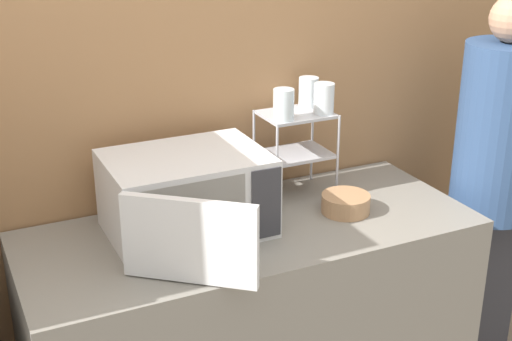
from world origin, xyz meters
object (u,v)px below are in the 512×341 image
object	(u,v)px
glass_back_right	(309,92)
glass_front_right	(324,98)
person	(493,178)
microwave	(187,196)
bowl	(346,204)
glass_front_left	(284,105)
dish_rack	(296,136)

from	to	relation	value
glass_back_right	glass_front_right	world-z (taller)	same
person	glass_front_right	bearing A→B (deg)	161.96
microwave	bowl	size ratio (longest dim) A/B	3.75
glass_front_right	microwave	bearing A→B (deg)	-170.60
person	microwave	bearing A→B (deg)	174.49
bowl	person	world-z (taller)	person
glass_front_left	glass_front_right	distance (m)	0.18
glass_back_right	microwave	bearing A→B (deg)	-161.18
dish_rack	person	distance (m)	0.86
glass_back_right	person	bearing A→B (deg)	-25.06
dish_rack	person	bearing A→B (deg)	-19.40
glass_front_left	bowl	bearing A→B (deg)	-46.31
microwave	person	distance (m)	1.31
glass_front_left	glass_back_right	distance (m)	0.20
microwave	dish_rack	world-z (taller)	dish_rack
microwave	glass_front_right	distance (m)	0.66
microwave	glass_back_right	bearing A→B (deg)	18.82
dish_rack	glass_back_right	bearing A→B (deg)	32.29
microwave	glass_front_right	bearing A→B (deg)	9.40
microwave	person	bearing A→B (deg)	-5.51
glass_front_left	dish_rack	bearing A→B (deg)	33.83
dish_rack	person	world-z (taller)	person
glass_front_left	person	bearing A→B (deg)	-14.10
glass_front_right	bowl	size ratio (longest dim) A/B	0.64
dish_rack	person	xyz separation A→B (m)	(0.78, -0.28, -0.21)
microwave	dish_rack	size ratio (longest dim) A/B	2.04
glass_back_right	person	world-z (taller)	person
dish_rack	bowl	xyz separation A→B (m)	(0.09, -0.24, -0.21)
dish_rack	glass_front_left	xyz separation A→B (m)	(-0.09, -0.06, 0.15)
glass_front_left	glass_front_right	bearing A→B (deg)	2.21
microwave	person	size ratio (longest dim) A/B	0.40
microwave	person	xyz separation A→B (m)	(1.30, -0.13, -0.11)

